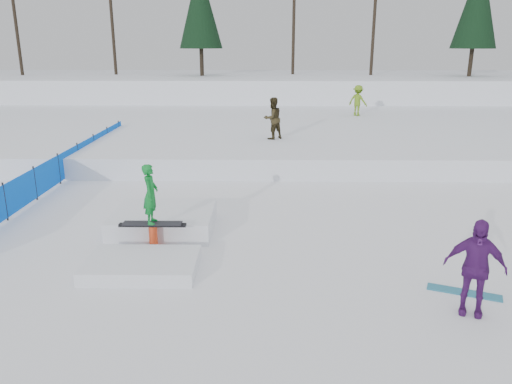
{
  "coord_description": "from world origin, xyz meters",
  "views": [
    {
      "loc": [
        0.68,
        -10.3,
        4.78
      ],
      "look_at": [
        0.5,
        2.0,
        1.1
      ],
      "focal_mm": 35.0,
      "sensor_mm": 36.0,
      "label": 1
    }
  ],
  "objects_px": {
    "walker_olive": "(273,118)",
    "jib_rail_feature": "(158,229)",
    "safety_fence": "(59,169)",
    "spectator_purple": "(475,267)",
    "walker_ygreen": "(358,100)"
  },
  "relations": [
    {
      "from": "walker_olive",
      "to": "jib_rail_feature",
      "type": "relative_size",
      "value": 0.4
    },
    {
      "from": "safety_fence",
      "to": "jib_rail_feature",
      "type": "relative_size",
      "value": 3.64
    },
    {
      "from": "safety_fence",
      "to": "walker_ygreen",
      "type": "xyz_separation_m",
      "value": [
        12.54,
        11.77,
        1.11
      ]
    },
    {
      "from": "safety_fence",
      "to": "walker_ygreen",
      "type": "relative_size",
      "value": 9.34
    },
    {
      "from": "walker_olive",
      "to": "jib_rail_feature",
      "type": "bearing_deg",
      "value": 37.65
    },
    {
      "from": "walker_ygreen",
      "to": "spectator_purple",
      "type": "bearing_deg",
      "value": 123.47
    },
    {
      "from": "walker_olive",
      "to": "spectator_purple",
      "type": "bearing_deg",
      "value": 69.63
    },
    {
      "from": "walker_ygreen",
      "to": "spectator_purple",
      "type": "xyz_separation_m",
      "value": [
        -1.54,
        -20.41,
        -0.74
      ]
    },
    {
      "from": "walker_olive",
      "to": "jib_rail_feature",
      "type": "distance_m",
      "value": 10.24
    },
    {
      "from": "jib_rail_feature",
      "to": "safety_fence",
      "type": "bearing_deg",
      "value": 131.06
    },
    {
      "from": "safety_fence",
      "to": "spectator_purple",
      "type": "distance_m",
      "value": 13.99
    },
    {
      "from": "jib_rail_feature",
      "to": "spectator_purple",
      "type": "bearing_deg",
      "value": -27.9
    },
    {
      "from": "safety_fence",
      "to": "jib_rail_feature",
      "type": "distance_m",
      "value": 6.94
    },
    {
      "from": "walker_olive",
      "to": "spectator_purple",
      "type": "distance_m",
      "value": 13.56
    },
    {
      "from": "spectator_purple",
      "to": "jib_rail_feature",
      "type": "height_order",
      "value": "jib_rail_feature"
    }
  ]
}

